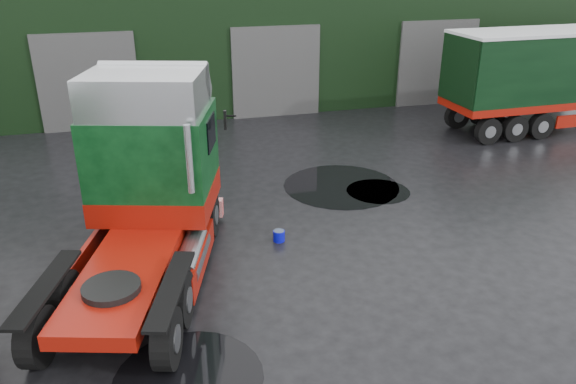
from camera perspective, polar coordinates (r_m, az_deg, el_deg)
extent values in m
plane|color=black|center=(13.27, 5.50, -8.91)|extent=(100.00, 100.00, 0.00)
cube|color=black|center=(31.29, -4.07, 15.98)|extent=(32.00, 12.00, 6.00)
cylinder|color=#0809B2|center=(14.80, -0.93, -4.48)|extent=(0.32, 0.32, 0.29)
cylinder|color=black|center=(10.75, -10.07, -18.17)|extent=(2.71, 2.71, 0.01)
cylinder|color=black|center=(18.04, 9.14, 0.09)|extent=(2.01, 2.01, 0.01)
cylinder|color=black|center=(18.31, 5.42, 0.65)|extent=(3.74, 3.74, 0.01)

